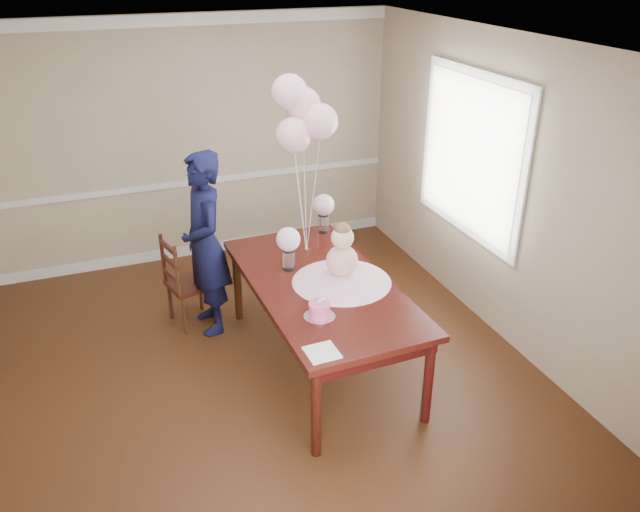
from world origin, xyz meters
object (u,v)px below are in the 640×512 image
Objects in this scene: birthday_cake at (320,310)px; woman at (205,244)px; dining_table_top at (321,285)px; dining_chair_seat at (190,284)px.

birthday_cake is 1.55m from woman.
birthday_cake reaches higher than dining_table_top.
woman reaches higher than dining_table_top.
birthday_cake reaches higher than dining_chair_seat.
woman is at bearing -61.56° from dining_chair_seat.
dining_table_top is at bearing 67.81° from birthday_cake.
dining_table_top is at bearing 36.24° from woman.
birthday_cake is 0.41× the size of dining_chair_seat.
dining_table_top is at bearing -64.73° from dining_chair_seat.
dining_chair_seat is at bearing 127.87° from dining_table_top.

